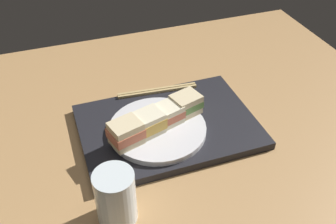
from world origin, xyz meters
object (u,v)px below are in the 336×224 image
at_px(sandwich_plate, 158,129).
at_px(chopsticks_pair, 157,90).
at_px(drinking_glass, 116,197).
at_px(sandwich_nearmost, 186,104).
at_px(sandwich_farmost, 126,133).
at_px(sandwich_inner_near, 167,114).
at_px(sandwich_inner_far, 147,123).

distance_m(sandwich_plate, chopsticks_pair, 0.16).
height_order(sandwich_plate, drinking_glass, drinking_glass).
relative_size(sandwich_nearmost, sandwich_farmost, 0.98).
bearing_deg(sandwich_inner_near, sandwich_inner_far, 19.22).
relative_size(sandwich_inner_near, drinking_glass, 0.70).
bearing_deg(sandwich_nearmost, chopsticks_pair, -75.38).
bearing_deg(sandwich_inner_far, sandwich_nearmost, -160.78).
height_order(sandwich_inner_far, chopsticks_pair, sandwich_inner_far).
xyz_separation_m(sandwich_nearmost, sandwich_inner_near, (0.05, 0.02, -0.00)).
height_order(sandwich_inner_far, sandwich_farmost, sandwich_farmost).
distance_m(sandwich_inner_near, sandwich_inner_far, 0.06).
bearing_deg(sandwich_inner_near, sandwich_plate, 19.22).
bearing_deg(sandwich_inner_near, drinking_glass, 49.48).
height_order(sandwich_nearmost, chopsticks_pair, sandwich_nearmost).
bearing_deg(sandwich_plate, sandwich_nearmost, -160.78).
xyz_separation_m(sandwich_plate, sandwich_farmost, (0.08, 0.03, 0.04)).
relative_size(sandwich_inner_near, sandwich_farmost, 0.98).
relative_size(sandwich_plate, chopsticks_pair, 1.07).
bearing_deg(sandwich_inner_near, chopsticks_pair, -98.84).
bearing_deg(sandwich_farmost, sandwich_plate, -160.78).
xyz_separation_m(sandwich_plate, sandwich_inner_near, (-0.03, -0.01, 0.03)).
relative_size(sandwich_nearmost, sandwich_inner_far, 0.99).
height_order(sandwich_plate, sandwich_farmost, sandwich_farmost).
xyz_separation_m(sandwich_inner_far, sandwich_farmost, (0.05, 0.02, 0.00)).
distance_m(sandwich_plate, sandwich_farmost, 0.09).
bearing_deg(drinking_glass, chopsticks_pair, -119.38).
xyz_separation_m(chopsticks_pair, drinking_glass, (0.19, 0.34, 0.03)).
xyz_separation_m(sandwich_farmost, chopsticks_pair, (-0.13, -0.18, -0.04)).
relative_size(sandwich_plate, sandwich_farmost, 2.74).
height_order(sandwich_farmost, chopsticks_pair, sandwich_farmost).
xyz_separation_m(sandwich_nearmost, sandwich_inner_far, (0.11, 0.04, 0.00)).
height_order(sandwich_plate, sandwich_nearmost, sandwich_nearmost).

